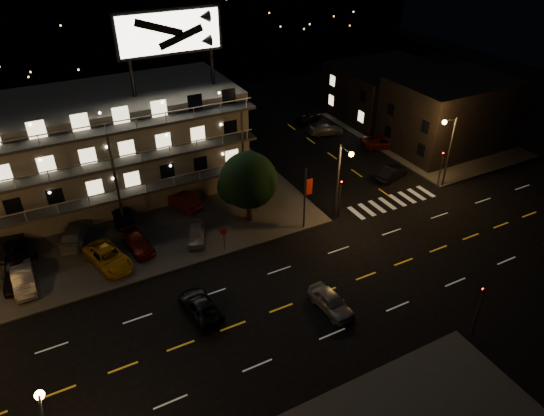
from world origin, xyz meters
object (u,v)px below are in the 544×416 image
road_car_east (331,302)px  road_car_west (200,305)px  side_car_0 (392,173)px  lot_car_7 (75,234)px  lot_car_4 (196,233)px  lot_car_2 (108,257)px  tree (248,182)px

road_car_east → road_car_west: size_ratio=0.93×
side_car_0 → road_car_east: bearing=112.8°
road_car_west → lot_car_7: bearing=-70.1°
lot_car_4 → side_car_0: lot_car_4 is taller
lot_car_4 → lot_car_2: bearing=-159.4°
side_car_0 → road_car_east: (-17.42, -14.00, 0.00)m
lot_car_2 → lot_car_4: bearing=-16.7°
side_car_0 → lot_car_7: bearing=67.3°
lot_car_2 → lot_car_4: 7.80m
road_car_west → lot_car_2: bearing=-67.4°
tree → lot_car_2: bearing=-177.1°
lot_car_7 → road_car_west: (6.80, -13.60, -0.28)m
tree → road_car_east: 14.22m
tree → lot_car_4: tree is taller
lot_car_4 → lot_car_7: 10.87m
side_car_0 → road_car_east: road_car_east is taller
lot_car_4 → road_car_west: size_ratio=0.86×
tree → road_car_west: bearing=-132.2°
lot_car_4 → road_car_east: bearing=-44.2°
lot_car_2 → side_car_0: 31.20m
lot_car_2 → road_car_east: bearing=-59.7°
tree → lot_car_4: 6.69m
lot_car_4 → lot_car_7: lot_car_7 is taller
lot_car_2 → lot_car_7: lot_car_7 is taller
lot_car_7 → tree: bearing=-172.3°
tree → lot_car_7: (-15.36, 4.15, -3.39)m
lot_car_2 → road_car_east: 18.98m
tree → road_car_east: size_ratio=1.67×
tree → lot_car_4: bearing=-172.3°
side_car_0 → road_car_west: bearing=94.2°
road_car_west → lot_car_4: bearing=-115.2°
lot_car_4 → road_car_east: size_ratio=0.93×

